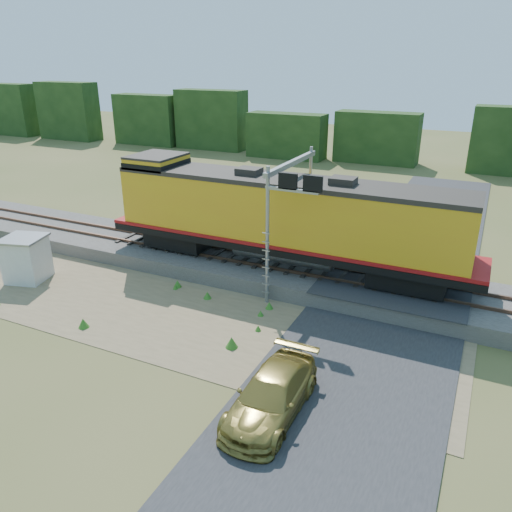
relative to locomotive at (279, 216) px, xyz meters
The scene contains 11 objects.
ground 6.99m from the locomotive, 98.96° to the right, with size 140.00×140.00×0.00m, color #475123.
ballast 3.20m from the locomotive, behind, with size 70.00×5.00×0.80m, color slate.
rails 2.75m from the locomotive, behind, with size 70.00×1.54×0.16m.
dirt_shoulder 7.13m from the locomotive, 118.17° to the right, with size 26.00×8.00×0.03m, color #8C7754.
road 8.70m from the locomotive, 40.97° to the right, with size 7.00×66.00×0.86m.
tree_line_north 32.02m from the locomotive, 91.69° to the left, with size 130.00×3.00×6.50m.
weed_clumps 8.16m from the locomotive, 127.00° to the right, with size 15.00×6.20×0.56m, color #347220, non-canonical shape.
locomotive is the anchor object (origin of this frame).
shed 13.40m from the locomotive, 153.67° to the right, with size 2.49×2.49×2.39m.
signal_gantry 1.93m from the locomotive, 34.08° to the right, with size 2.63×6.20×6.62m.
car 11.22m from the locomotive, 67.92° to the right, with size 1.99×4.89×1.42m, color olive.
Camera 1 is at (10.39, -16.46, 11.06)m, focal length 35.00 mm.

